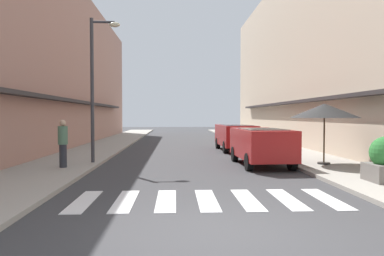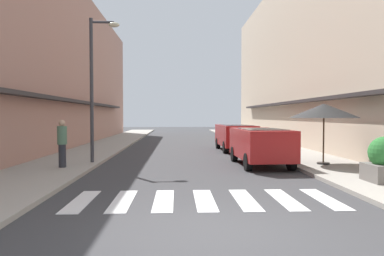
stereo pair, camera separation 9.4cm
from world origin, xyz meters
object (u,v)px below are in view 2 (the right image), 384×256
at_px(parked_car_near, 260,142).
at_px(cafe_umbrella, 324,111).
at_px(street_lamp, 96,75).
at_px(parked_car_mid, 235,134).
at_px(pedestrian_walking_near, 62,142).

height_order(parked_car_near, cafe_umbrella, cafe_umbrella).
bearing_deg(street_lamp, cafe_umbrella, -6.15).
relative_size(parked_car_near, parked_car_mid, 0.95).
bearing_deg(pedestrian_walking_near, cafe_umbrella, -44.82).
distance_m(parked_car_mid, cafe_umbrella, 7.09).
bearing_deg(parked_car_mid, street_lamp, -139.17).
height_order(parked_car_near, street_lamp, street_lamp).
height_order(parked_car_mid, cafe_umbrella, cafe_umbrella).
distance_m(parked_car_mid, street_lamp, 9.01).
height_order(street_lamp, cafe_umbrella, street_lamp).
bearing_deg(parked_car_mid, cafe_umbrella, -70.56).
xyz_separation_m(parked_car_mid, pedestrian_walking_near, (-7.43, -7.03, 0.10)).
distance_m(parked_car_mid, pedestrian_walking_near, 10.23).
xyz_separation_m(cafe_umbrella, pedestrian_walking_near, (-9.75, -0.45, -1.14)).
relative_size(parked_car_mid, cafe_umbrella, 1.65).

